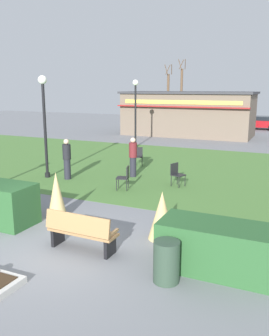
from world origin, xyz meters
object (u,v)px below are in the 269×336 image
trash_bin (166,262)px  park_bench (81,231)px  lamppost_mid (44,115)px  person_standing (133,157)px  person_strolling (67,159)px  lamppost_far (135,105)px  parked_car_west_slot (203,120)px  cafe_chair_north (125,176)px  parked_car_center_slot (258,122)px  cafe_chair_east (176,173)px  food_kiosk (188,114)px  cafe_chair_center (138,155)px  tree_right_bg (181,93)px  tree_center_bg (168,96)px

trash_bin → park_bench: bearing=168.4°
lamppost_mid → person_standing: (3.28, 1.62, -1.80)m
trash_bin → person_strolling: person_strolling is taller
lamppost_mid → lamppost_far: size_ratio=1.00×
parked_car_west_slot → person_standing: bearing=-83.8°
cafe_chair_north → parked_car_center_slot: parked_car_center_slot is taller
trash_bin → cafe_chair_east: bearing=106.6°
cafe_chair_north → parked_car_west_slot: size_ratio=0.21×
food_kiosk → person_standing: food_kiosk is taller
park_bench → cafe_chair_center: bearing=106.1°
lamppost_mid → parked_car_west_slot: bearing=87.6°
food_kiosk → tree_right_bg: tree_right_bg is taller
cafe_chair_center → cafe_chair_north: (1.31, -4.16, 0.00)m
cafe_chair_center → parked_car_west_slot: bearing=94.8°
person_strolling → parked_car_center_slot: 23.36m
cafe_chair_east → cafe_chair_center: bearing=135.5°
lamppost_mid → person_standing: lamppost_mid is taller
lamppost_far → person_standing: bearing=-66.3°
lamppost_far → cafe_chair_center: bearing=-64.1°
tree_right_bg → food_kiosk: bearing=-70.4°
cafe_chair_north → person_strolling: (-2.88, 0.44, 0.33)m
tree_right_bg → lamppost_far: bearing=-80.5°
person_strolling → parked_car_center_slot: person_strolling is taller
tree_right_bg → tree_center_bg: 1.74m
lamppost_far → cafe_chair_center: 5.99m
lamppost_mid → tree_right_bg: size_ratio=0.61×
tree_right_bg → tree_center_bg: bearing=-135.7°
lamppost_mid → tree_right_bg: bearing=96.5°
parked_car_west_slot → parked_car_center_slot: 5.15m
cafe_chair_east → cafe_chair_north: (-1.58, -1.31, 0.00)m
parked_car_center_slot → tree_right_bg: bearing=145.4°
cafe_chair_center → cafe_chair_north: size_ratio=1.00×
person_standing → tree_center_bg: (-7.85, 26.57, 1.94)m
park_bench → cafe_chair_east: 6.41m
lamppost_mid → parked_car_center_slot: 23.76m
tree_center_bg → cafe_chair_north: bearing=-73.6°
cafe_chair_center → parked_car_center_slot: size_ratio=0.21×
lamppost_far → parked_car_west_slot: 14.20m
cafe_chair_east → person_standing: bearing=163.0°
lamppost_mid → tree_center_bg: bearing=99.2°
food_kiosk → cafe_chair_center: size_ratio=11.53×
person_standing → tree_center_bg: 27.77m
park_bench → food_kiosk: size_ratio=0.17×
tree_center_bg → person_standing: bearing=-73.5°
lamppost_far → cafe_chair_east: bearing=-55.9°
cafe_chair_center → lamppost_far: bearing=115.9°
food_kiosk → parked_car_center_slot: food_kiosk is taller
lamppost_mid → cafe_chair_east: bearing=10.0°
cafe_chair_center → food_kiosk: bearing=95.2°
park_bench → cafe_chair_north: park_bench is taller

